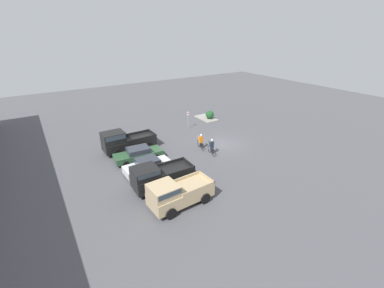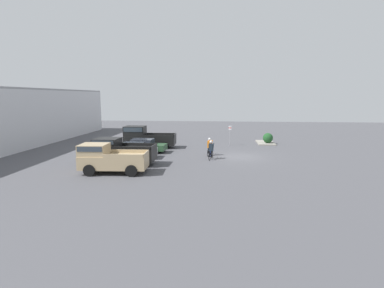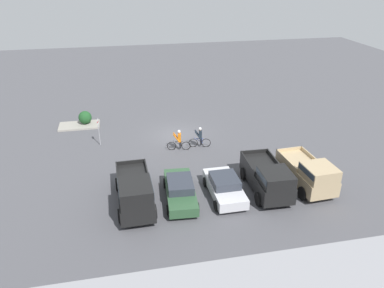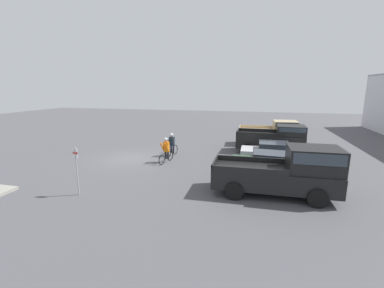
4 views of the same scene
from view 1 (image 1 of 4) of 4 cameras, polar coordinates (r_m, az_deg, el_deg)
name	(u,v)px [view 1 (image 1 of 4)]	position (r m, az deg, el deg)	size (l,w,h in m)	color
ground_plane	(223,144)	(29.68, 6.83, 0.06)	(80.00, 80.00, 0.00)	#4C4C51
pickup_truck_0	(176,193)	(19.05, -3.50, -10.81)	(2.41, 4.94, 2.16)	tan
pickup_truck_1	(159,176)	(21.16, -7.37, -7.04)	(2.32, 5.05, 2.18)	black
sedan_0	(148,166)	(23.69, -9.79, -4.81)	(2.01, 4.30, 1.39)	silver
sedan_1	(138,154)	(26.10, -11.82, -2.17)	(2.16, 4.85, 1.35)	#2D5133
pickup_truck_2	(124,141)	(28.17, -14.91, 0.72)	(2.26, 5.61, 2.37)	black
cyclist_0	(201,141)	(27.96, 2.01, 0.60)	(1.83, 0.54, 1.73)	black
cyclist_1	(212,147)	(26.79, 4.41, -0.57)	(1.76, 0.53, 1.74)	black
fire_lane_sign	(188,118)	(33.67, -0.89, 5.79)	(0.10, 0.30, 2.36)	#9E9EA3
curb_island	(206,118)	(37.92, 3.20, 5.73)	(3.59, 1.97, 0.15)	gray
shrub	(210,115)	(37.37, 3.96, 6.51)	(1.18, 1.18, 1.18)	#1E4C23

